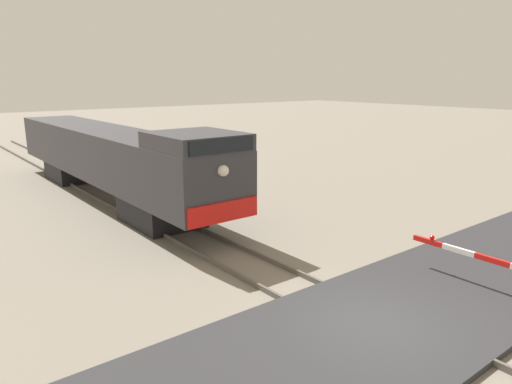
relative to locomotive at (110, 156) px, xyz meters
name	(u,v)px	position (x,y,z in m)	size (l,w,h in m)	color
ground_plane	(375,330)	(0.00, -15.06, -1.98)	(160.00, 160.00, 0.00)	gray
rail_track_left	(354,338)	(-0.72, -15.06, -1.90)	(0.08, 80.00, 0.15)	#59544C
rail_track_right	(395,317)	(0.72, -15.06, -1.90)	(0.08, 80.00, 0.15)	#59544C
road_surface	(375,327)	(0.00, -15.06, -1.90)	(36.00, 4.58, 0.15)	#2D2D30
locomotive	(110,156)	(0.00, 0.00, 0.00)	(2.72, 19.02, 3.74)	black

